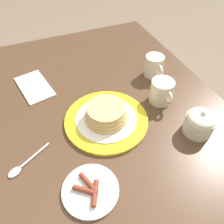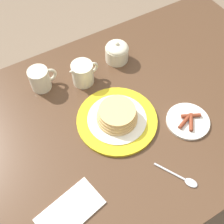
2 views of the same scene
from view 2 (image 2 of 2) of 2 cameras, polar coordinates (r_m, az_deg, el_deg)
ground_plane at (r=1.69m, az=2.13°, el=-14.06°), size 8.00×8.00×0.00m
dining_table at (r=1.12m, az=3.11°, el=-3.14°), size 1.44×0.88×0.74m
pancake_plate at (r=0.98m, az=1.03°, el=-1.09°), size 0.29×0.29×0.07m
side_plate_bacon at (r=1.03m, az=15.18°, el=-1.75°), size 0.15×0.15×0.02m
coffee_mug at (r=1.10m, az=-14.34°, el=6.58°), size 0.11×0.08×0.09m
creamer_pitcher at (r=1.08m, az=-6.02°, el=7.87°), size 0.12×0.08×0.10m
sugar_bowl at (r=1.16m, az=1.00°, el=12.16°), size 0.09×0.09×0.09m
napkin at (r=0.88m, az=-8.52°, el=-19.27°), size 0.21×0.14×0.01m
spoon at (r=0.93m, az=14.26°, el=-12.99°), size 0.09×0.14×0.01m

